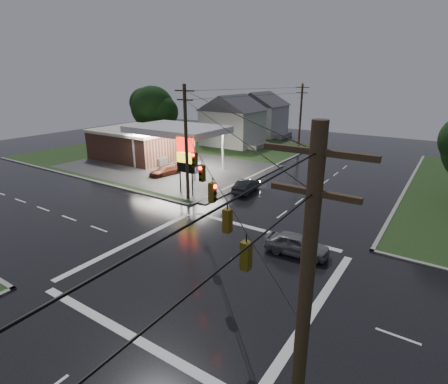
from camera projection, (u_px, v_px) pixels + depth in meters
The scene contains 14 objects.
ground at pixel (210, 269), 22.30m from camera, with size 120.00×120.00×0.00m, color black.
grass_nw at pixel (173, 151), 56.45m from camera, with size 36.00×36.00×0.08m, color #1E3316.
gas_station at pixel (145, 142), 50.50m from camera, with size 26.20×18.00×5.60m.
pylon_sign at pixel (185, 157), 34.82m from camera, with size 2.00×0.35×6.00m.
utility_pole_nw at pixel (186, 142), 32.96m from camera, with size 2.20×0.32×11.00m.
utility_pole_se at pixel (300, 353), 8.00m from camera, with size 2.20×0.32×11.00m.
utility_pole_n at pixel (300, 116), 55.54m from camera, with size 2.20×0.32×10.50m.
traffic_signals at pixel (208, 171), 20.21m from camera, with size 26.87×26.87×1.47m.
house_near at pixel (233, 120), 60.30m from camera, with size 11.05×8.48×8.60m.
house_far at pixel (260, 113), 70.30m from camera, with size 11.05×8.48×8.60m.
tree_nw_behind at pixel (153, 108), 61.75m from camera, with size 8.93×7.60×10.00m.
car_north at pixel (246, 186), 36.64m from camera, with size 1.48×4.24×1.40m, color black.
car_crossing at pixel (297, 244), 23.89m from camera, with size 1.76×4.39×1.49m, color slate.
car_pump at pixel (165, 171), 42.76m from camera, with size 1.70×4.17×1.21m, color #622716.
Camera 1 is at (11.58, -15.80, 11.77)m, focal length 28.00 mm.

